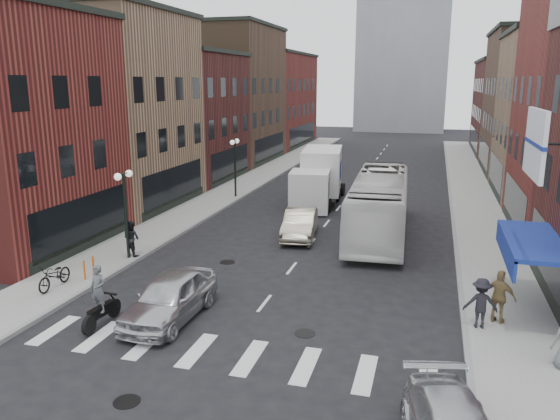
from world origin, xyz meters
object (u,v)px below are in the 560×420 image
(bike_rack, at_px, (89,268))
(transit_bus, at_px, (379,205))
(billboard_sign, at_px, (538,146))
(box_truck, at_px, (319,177))
(streetlamp_near, at_px, (125,198))
(streetlamp_far, at_px, (235,157))
(ped_left_solo, at_px, (131,238))
(parked_bicycle, at_px, (55,276))
(ped_right_b, at_px, (500,297))
(sedan_left_near, at_px, (170,297))
(ped_right_a, at_px, (481,303))
(motorcycle_rider, at_px, (100,298))
(sedan_left_far, at_px, (300,224))

(bike_rack, distance_m, transit_bus, 14.81)
(billboard_sign, relative_size, transit_bus, 0.32)
(box_truck, bearing_deg, streetlamp_near, -120.06)
(streetlamp_far, xyz_separation_m, ped_left_solo, (0.00, -13.69, -1.94))
(parked_bicycle, bearing_deg, streetlamp_near, 77.86)
(parked_bicycle, bearing_deg, ped_right_b, 3.10)
(streetlamp_far, distance_m, ped_right_b, 22.86)
(sedan_left_near, bearing_deg, ped_right_a, 11.71)
(motorcycle_rider, bearing_deg, parked_bicycle, 152.94)
(motorcycle_rider, height_order, sedan_left_near, motorcycle_rider)
(streetlamp_far, bearing_deg, sedan_left_near, -76.21)
(box_truck, bearing_deg, sedan_left_near, -100.96)
(motorcycle_rider, height_order, ped_right_a, motorcycle_rider)
(ped_left_solo, bearing_deg, box_truck, -96.88)
(streetlamp_far, height_order, ped_right_a, streetlamp_far)
(ped_right_b, bearing_deg, motorcycle_rider, 40.81)
(streetlamp_far, height_order, ped_left_solo, streetlamp_far)
(ped_right_a, bearing_deg, sedan_left_near, 6.89)
(streetlamp_far, relative_size, sedan_left_near, 0.88)
(box_truck, distance_m, transit_bus, 8.08)
(ped_right_b, bearing_deg, transit_bus, -38.94)
(billboard_sign, distance_m, streetlamp_near, 16.68)
(streetlamp_near, xyz_separation_m, sedan_left_near, (4.70, -5.16, -2.12))
(motorcycle_rider, distance_m, transit_bus, 15.84)
(billboard_sign, distance_m, sedan_left_near, 12.59)
(billboard_sign, xyz_separation_m, motorcycle_rider, (-13.26, -2.80, -5.13))
(billboard_sign, height_order, bike_rack, billboard_sign)
(box_truck, relative_size, ped_right_b, 4.59)
(ped_left_solo, distance_m, ped_right_b, 15.75)
(transit_bus, distance_m, ped_right_a, 11.64)
(ped_left_solo, height_order, ped_right_b, ped_right_b)
(sedan_left_far, xyz_separation_m, ped_right_b, (8.85, -8.55, 0.32))
(ped_right_a, bearing_deg, box_truck, -66.29)
(ped_right_b, bearing_deg, streetlamp_far, -22.08)
(billboard_sign, bearing_deg, parked_bicycle, -178.02)
(sedan_left_near, bearing_deg, ped_left_solo, 131.87)
(ped_right_a, bearing_deg, billboard_sign, 165.86)
(streetlamp_near, distance_m, box_truck, 15.32)
(streetlamp_near, distance_m, sedan_left_near, 7.30)
(billboard_sign, bearing_deg, ped_left_solo, 166.58)
(box_truck, bearing_deg, ped_left_solo, -120.52)
(transit_bus, relative_size, parked_bicycle, 6.24)
(box_truck, distance_m, motorcycle_rider, 20.66)
(streetlamp_far, height_order, transit_bus, streetlamp_far)
(billboard_sign, height_order, sedan_left_far, billboard_sign)
(ped_left_solo, bearing_deg, motorcycle_rider, 128.50)
(box_truck, distance_m, ped_right_a, 19.60)
(transit_bus, relative_size, ped_left_solo, 7.12)
(bike_rack, distance_m, ped_right_a, 15.05)
(box_truck, bearing_deg, streetlamp_far, 173.54)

